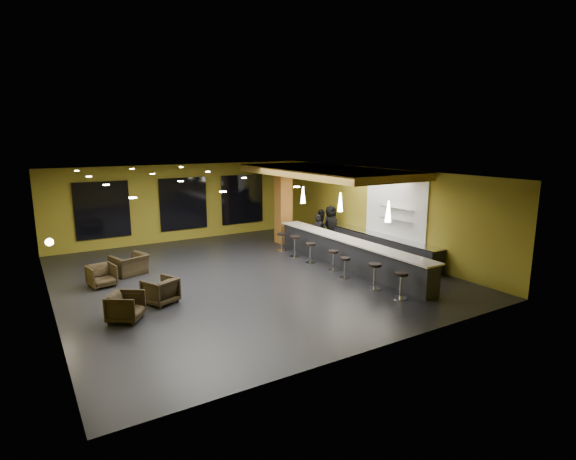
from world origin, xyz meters
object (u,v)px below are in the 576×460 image
pendant_0 (388,211)px  bar_stool_3 (334,258)px  armchair_b (160,291)px  prep_counter (379,246)px  staff_a (318,232)px  armchair_c (102,276)px  bar_stool_1 (375,273)px  bar_stool_6 (282,239)px  bar_stool_4 (310,250)px  bar_stool_2 (345,265)px  pendant_1 (340,202)px  column (283,204)px  pendant_2 (303,195)px  armchair_d (130,265)px  armchair_a (126,307)px  staff_c (331,225)px  bar_stool_0 (401,282)px  bar_stool_5 (295,244)px  staff_b (322,227)px  bar_counter (347,254)px

pendant_0 → bar_stool_3: (-0.72, 1.89, -1.88)m
armchair_b → prep_counter: bearing=159.6°
staff_a → armchair_c: size_ratio=1.92×
pendant_0 → armchair_b: size_ratio=0.84×
bar_stool_1 → bar_stool_6: 5.74m
staff_a → bar_stool_4: size_ratio=1.93×
armchair_c → bar_stool_4: 7.33m
bar_stool_2 → bar_stool_1: bearing=-86.8°
armchair_b → bar_stool_6: same height
pendant_1 → column: bearing=90.0°
bar_stool_1 → staff_a: bearing=74.3°
pendant_2 → armchair_d: 7.35m
armchair_a → armchair_d: 4.20m
armchair_d → bar_stool_4: (6.17, -2.08, 0.15)m
bar_stool_6 → armchair_b: bearing=-150.4°
staff_c → bar_stool_0: bearing=-112.4°
armchair_b → bar_stool_3: bearing=155.8°
armchair_a → pendant_1: bearing=-46.1°
armchair_a → bar_stool_3: (7.34, 0.79, 0.10)m
bar_stool_1 → bar_stool_5: size_ratio=0.97×
staff_c → bar_stool_5: bearing=-160.8°
staff_a → bar_stool_2: size_ratio=2.11×
bar_stool_4 → bar_stool_6: bar_stool_4 is taller
pendant_0 → armchair_a: (-8.07, 1.10, -1.98)m
staff_a → bar_stool_5: (-1.47, -0.47, -0.21)m
pendant_1 → bar_stool_6: (-0.84, 2.83, -1.87)m
prep_counter → bar_stool_4: (-2.90, 0.60, 0.07)m
staff_a → staff_b: 0.94m
bar_stool_6 → armchair_a: bearing=-149.6°
armchair_b → armchair_d: armchair_b is taller
bar_counter → armchair_b: 6.95m
bar_stool_3 → staff_a: bearing=65.1°
bar_stool_4 → bar_counter: bearing=-50.7°
armchair_c → staff_b: bearing=-4.7°
bar_stool_2 → bar_stool_6: bearing=88.8°
pendant_2 → staff_a: (0.56, -0.35, -1.59)m
pendant_1 → staff_b: (1.23, 2.81, -1.56)m
prep_counter → staff_b: (-0.77, 2.81, 0.36)m
pendant_2 → armchair_d: bearing=178.5°
pendant_1 → armchair_c: bearing=167.3°
column → pendant_2: (0.00, -1.60, 0.60)m
column → armchair_b: size_ratio=4.21×
pendant_0 → armchair_a: 8.38m
armchair_c → bar_stool_3: size_ratio=1.08×
pendant_2 → armchair_b: pendant_2 is taller
pendant_1 → bar_stool_5: bearing=118.6°
prep_counter → armchair_a: prep_counter is taller
column → armchair_b: (-6.95, -4.74, -1.37)m
staff_a → bar_stool_0: staff_a is taller
armchair_d → bar_stool_5: bearing=152.4°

